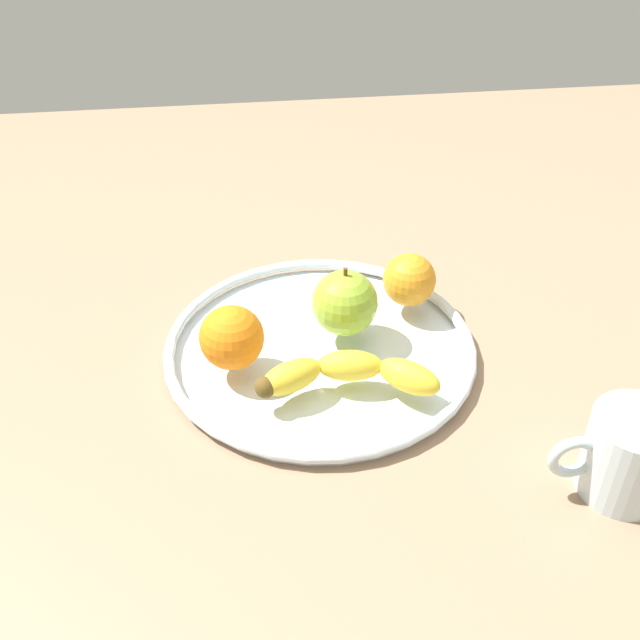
{
  "coord_description": "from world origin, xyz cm",
  "views": [
    {
      "loc": [
        8.04,
        64.92,
        54.61
      ],
      "look_at": [
        0.0,
        0.0,
        4.8
      ],
      "focal_mm": 43.37,
      "sensor_mm": 36.0,
      "label": 1
    }
  ],
  "objects_px": {
    "fruit_bowl": "(320,348)",
    "ambient_mug": "(628,455)",
    "orange_front_left": "(409,280)",
    "orange_back_left": "(232,338)",
    "apple": "(345,303)",
    "banana": "(346,374)"
  },
  "relations": [
    {
      "from": "ambient_mug",
      "to": "apple",
      "type": "bearing_deg",
      "value": -47.91
    },
    {
      "from": "orange_front_left",
      "to": "orange_back_left",
      "type": "distance_m",
      "value": 0.22
    },
    {
      "from": "fruit_bowl",
      "to": "orange_front_left",
      "type": "xyz_separation_m",
      "value": [
        -0.11,
        -0.06,
        0.04
      ]
    },
    {
      "from": "fruit_bowl",
      "to": "banana",
      "type": "xyz_separation_m",
      "value": [
        -0.02,
        0.07,
        0.02
      ]
    },
    {
      "from": "apple",
      "to": "ambient_mug",
      "type": "relative_size",
      "value": 0.69
    },
    {
      "from": "fruit_bowl",
      "to": "ambient_mug",
      "type": "xyz_separation_m",
      "value": [
        -0.24,
        0.22,
        0.03
      ]
    },
    {
      "from": "apple",
      "to": "ambient_mug",
      "type": "xyz_separation_m",
      "value": [
        -0.22,
        0.24,
        -0.01
      ]
    },
    {
      "from": "banana",
      "to": "apple",
      "type": "distance_m",
      "value": 0.1
    },
    {
      "from": "fruit_bowl",
      "to": "apple",
      "type": "xyz_separation_m",
      "value": [
        -0.03,
        -0.02,
        0.05
      ]
    },
    {
      "from": "orange_front_left",
      "to": "fruit_bowl",
      "type": "bearing_deg",
      "value": 29.34
    },
    {
      "from": "fruit_bowl",
      "to": "banana",
      "type": "relative_size",
      "value": 1.75
    },
    {
      "from": "banana",
      "to": "orange_front_left",
      "type": "height_order",
      "value": "orange_front_left"
    },
    {
      "from": "orange_back_left",
      "to": "ambient_mug",
      "type": "bearing_deg",
      "value": 149.97
    },
    {
      "from": "banana",
      "to": "orange_front_left",
      "type": "xyz_separation_m",
      "value": [
        -0.09,
        -0.14,
        0.01
      ]
    },
    {
      "from": "apple",
      "to": "ambient_mug",
      "type": "distance_m",
      "value": 0.32
    },
    {
      "from": "orange_front_left",
      "to": "banana",
      "type": "bearing_deg",
      "value": 55.51
    },
    {
      "from": "apple",
      "to": "orange_front_left",
      "type": "xyz_separation_m",
      "value": [
        -0.08,
        -0.04,
        -0.01
      ]
    },
    {
      "from": "apple",
      "to": "ambient_mug",
      "type": "bearing_deg",
      "value": 132.09
    },
    {
      "from": "apple",
      "to": "ambient_mug",
      "type": "height_order",
      "value": "apple"
    },
    {
      "from": "fruit_bowl",
      "to": "orange_front_left",
      "type": "bearing_deg",
      "value": -150.66
    },
    {
      "from": "apple",
      "to": "orange_front_left",
      "type": "height_order",
      "value": "apple"
    },
    {
      "from": "orange_front_left",
      "to": "ambient_mug",
      "type": "xyz_separation_m",
      "value": [
        -0.13,
        0.28,
        -0.01
      ]
    }
  ]
}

